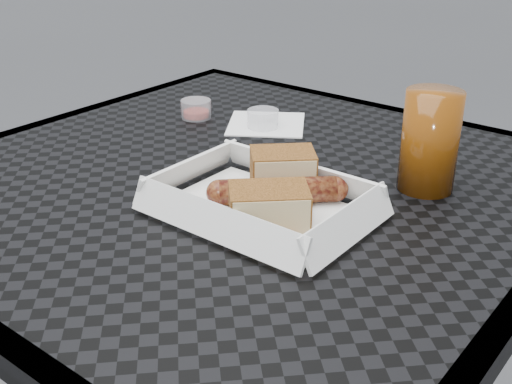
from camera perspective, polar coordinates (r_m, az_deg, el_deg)
patio_table at (r=0.89m, az=-1.56°, el=-2.99°), size 0.80×0.80×0.74m
food_tray at (r=0.75m, az=0.47°, el=-1.67°), size 0.22×0.15×0.00m
bratwurst at (r=0.76m, az=1.95°, el=0.11°), size 0.13×0.13×0.03m
bread_near at (r=0.80m, az=2.39°, el=1.98°), size 0.10×0.09×0.05m
bread_far at (r=0.71m, az=1.16°, el=-1.32°), size 0.10×0.10×0.04m
veg_garnish at (r=0.68m, az=2.27°, el=-4.34°), size 0.03×0.03×0.00m
napkin at (r=1.04m, az=0.91°, el=6.07°), size 0.17×0.17×0.00m
condiment_cup_sauce at (r=1.07m, az=-5.35°, el=7.36°), size 0.05×0.05×0.03m
condiment_cup_empty at (r=1.02m, az=0.62°, el=6.49°), size 0.05×0.05×0.03m
drink_glass at (r=0.82m, az=15.20°, el=4.38°), size 0.07×0.07×0.13m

